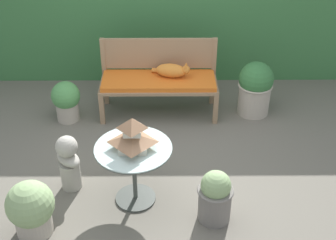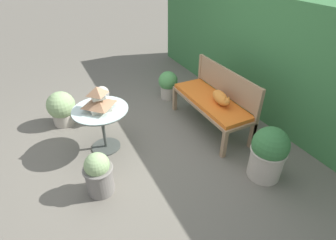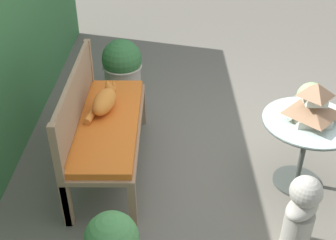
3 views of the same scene
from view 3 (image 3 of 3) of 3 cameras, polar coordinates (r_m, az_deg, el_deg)
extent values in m
plane|color=#666056|center=(3.93, 9.46, -6.11)|extent=(30.00, 30.00, 0.00)
cube|color=#937556|center=(3.23, -4.83, -11.37)|extent=(0.06, 0.06, 0.41)
cube|color=#937556|center=(4.35, -3.47, 1.88)|extent=(0.06, 0.06, 0.41)
cube|color=#937556|center=(3.31, -13.47, -11.08)|extent=(0.06, 0.06, 0.41)
cube|color=#937556|center=(4.40, -9.85, 1.87)|extent=(0.06, 0.06, 0.41)
cube|color=#937556|center=(3.66, -8.01, -0.96)|extent=(1.47, 0.55, 0.04)
cube|color=orange|center=(3.63, -8.07, -0.33)|extent=(1.41, 0.51, 0.06)
cube|color=#937556|center=(3.14, -14.28, -7.67)|extent=(0.06, 0.06, 0.93)
cube|color=#937556|center=(4.28, -10.31, 4.87)|extent=(0.06, 0.06, 0.93)
cube|color=#937556|center=(3.55, -12.47, 3.07)|extent=(1.41, 0.04, 0.41)
ellipsoid|color=orange|center=(3.71, -8.62, 2.49)|extent=(0.41, 0.24, 0.17)
sphere|color=orange|center=(3.85, -7.80, 4.26)|extent=(0.11, 0.11, 0.11)
cone|color=orange|center=(3.82, -8.28, 5.13)|extent=(0.04, 0.04, 0.05)
cone|color=orange|center=(3.81, -7.45, 5.06)|extent=(0.04, 0.04, 0.05)
cylinder|color=orange|center=(3.64, -10.40, 0.61)|extent=(0.22, 0.10, 0.06)
cylinder|color=#424742|center=(3.87, 16.98, -7.93)|extent=(0.41, 0.41, 0.02)
cylinder|color=#424742|center=(3.68, 17.76, -4.33)|extent=(0.04, 0.04, 0.63)
cylinder|color=silver|center=(3.50, 18.65, -0.13)|extent=(0.74, 0.74, 0.01)
torus|color=#424742|center=(3.51, 18.62, -0.29)|extent=(0.74, 0.74, 0.02)
cube|color=beige|center=(3.48, 18.77, 0.42)|extent=(0.26, 0.26, 0.07)
pyramid|color=#936B4C|center=(3.44, 19.01, 1.56)|extent=(0.35, 0.35, 0.10)
cube|color=beige|center=(3.40, 19.25, 2.68)|extent=(0.16, 0.16, 0.06)
pyramid|color=#936B4C|center=(3.36, 19.51, 3.90)|extent=(0.22, 0.22, 0.11)
cylinder|color=#A39E93|center=(3.26, 17.06, -13.95)|extent=(0.21, 0.21, 0.31)
ellipsoid|color=#A39E93|center=(3.11, 17.72, -11.23)|extent=(0.34, 0.35, 0.12)
sphere|color=#A39E93|center=(3.01, 18.21, -9.20)|extent=(0.22, 0.22, 0.22)
cylinder|color=slate|center=(4.44, 18.31, 0.43)|extent=(0.31, 0.31, 0.36)
torus|color=slate|center=(4.35, 18.69, 2.29)|extent=(0.35, 0.35, 0.03)
sphere|color=#89A870|center=(4.32, 18.84, 2.99)|extent=(0.29, 0.29, 0.29)
cylinder|color=#ADA393|center=(4.81, -6.08, 5.15)|extent=(0.40, 0.40, 0.41)
torus|color=#ADA393|center=(4.72, -6.22, 7.24)|extent=(0.44, 0.44, 0.03)
sphere|color=#336B38|center=(4.68, -6.29, 8.21)|extent=(0.44, 0.44, 0.44)
sphere|color=#4C8E4C|center=(2.83, -7.66, -15.65)|extent=(0.36, 0.36, 0.36)
camera|label=1|loc=(5.62, 65.71, 24.86)|focal=50.00mm
camera|label=2|loc=(6.03, 18.89, 31.75)|focal=28.00mm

